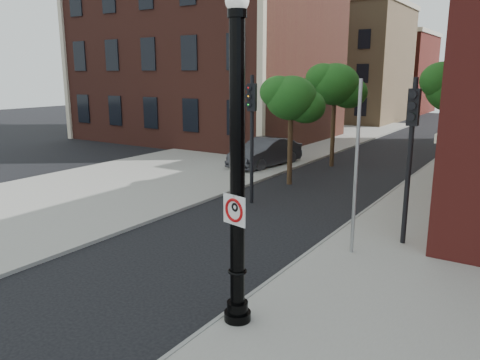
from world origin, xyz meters
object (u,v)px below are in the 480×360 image
Objects in this scene: lamppost at (237,182)px; no_parking_sign at (234,210)px; traffic_signal_left at (252,118)px; traffic_signal_right at (411,135)px; parked_car at (265,153)px.

no_parking_sign is (0.04, -0.17, -0.52)m from lamppost.
traffic_signal_left is 6.75m from traffic_signal_right.
parked_car is at bearing 118.14° from lamppost.
traffic_signal_right is (6.54, -1.68, -0.03)m from traffic_signal_left.
lamppost is at bearing 115.65° from no_parking_sign.
traffic_signal_right is (1.73, 6.64, 0.34)m from lamppost.
traffic_signal_right is at bearing -33.41° from parked_car.
lamppost is at bearing -107.44° from traffic_signal_right.
traffic_signal_left is (-4.81, 8.32, 0.36)m from lamppost.
lamppost is 1.32× the size of traffic_signal_right.
traffic_signal_left is at bearing 162.73° from traffic_signal_right.
traffic_signal_right reaches higher than no_parking_sign.
traffic_signal_left is (3.35, -6.93, 2.66)m from parked_car.
parked_car is at bearing 130.54° from no_parking_sign.
traffic_signal_right is (9.89, -8.61, 2.63)m from parked_car.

